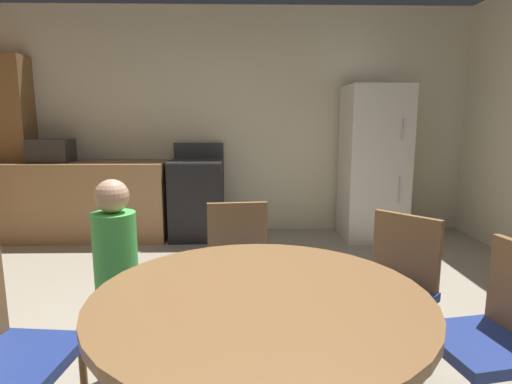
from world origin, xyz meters
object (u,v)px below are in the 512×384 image
object	(u,v)px
microwave	(51,151)
dining_table	(260,334)
chair_north	(239,265)
person_child	(117,277)
refrigerator	(373,163)
chair_northeast	(394,284)
chair_east	(498,332)
chair_west	(0,348)
oven_range	(197,198)

from	to	relation	value
microwave	dining_table	distance (m)	4.08
microwave	chair_north	size ratio (longest dim) A/B	0.51
dining_table	person_child	size ratio (longest dim) A/B	1.13
refrigerator	chair_northeast	bearing A→B (deg)	-104.37
chair_northeast	chair_east	bearing A→B (deg)	73.55
chair_north	chair_northeast	bearing A→B (deg)	63.74
person_child	refrigerator	bearing A→B (deg)	92.94
refrigerator	microwave	size ratio (longest dim) A/B	4.00
microwave	chair_north	world-z (taller)	microwave
chair_east	chair_west	size ratio (longest dim) A/B	1.00
chair_east	chair_west	world-z (taller)	same
chair_northeast	chair_west	distance (m)	1.86
chair_west	person_child	xyz separation A→B (m)	(0.30, 0.53, 0.08)
microwave	dining_table	size ratio (longest dim) A/B	0.36
microwave	chair_west	distance (m)	3.53
chair_west	dining_table	bearing A→B (deg)	0.00
refrigerator	chair_northeast	xyz separation A→B (m)	(-0.67, -2.63, -0.38)
chair_west	chair_east	bearing A→B (deg)	7.91
chair_north	chair_northeast	xyz separation A→B (m)	(0.84, -0.32, 0.00)
oven_range	microwave	world-z (taller)	microwave
oven_range	refrigerator	world-z (taller)	refrigerator
microwave	chair_east	size ratio (longest dim) A/B	0.51
chair_north	chair_northeast	world-z (taller)	same
refrigerator	chair_east	distance (m)	3.19
dining_table	person_child	world-z (taller)	person_child
chair_northeast	chair_east	distance (m)	0.58
chair_northeast	chair_east	xyz separation A→B (m)	(0.26, -0.52, 0.00)
chair_northeast	refrigerator	bearing A→B (deg)	-147.17
oven_range	person_child	world-z (taller)	oven_range
chair_east	person_child	bearing A→B (deg)	-24.93
refrigerator	chair_northeast	distance (m)	2.74
chair_west	chair_northeast	bearing A→B (deg)	24.36
chair_east	person_child	world-z (taller)	person_child
microwave	chair_northeast	world-z (taller)	microwave
oven_range	dining_table	bearing A→B (deg)	-79.55
microwave	person_child	size ratio (longest dim) A/B	0.40
oven_range	person_child	distance (m)	2.74
chair_west	person_child	bearing A→B (deg)	66.94
oven_range	refrigerator	distance (m)	2.09
oven_range	microwave	distance (m)	1.74
oven_range	person_child	xyz separation A→B (m)	(-0.10, -2.73, 0.11)
refrigerator	chair_northeast	world-z (taller)	refrigerator
chair_north	chair_east	distance (m)	1.39
refrigerator	dining_table	world-z (taller)	refrigerator
oven_range	chair_northeast	bearing A→B (deg)	-62.88
refrigerator	chair_west	xyz separation A→B (m)	(-2.44, -3.21, -0.38)
microwave	chair_east	xyz separation A→B (m)	(3.27, -3.19, -0.53)
oven_range	microwave	xyz separation A→B (m)	(-1.64, -0.00, 0.56)
oven_range	chair_east	distance (m)	3.59
refrigerator	dining_table	xyz separation A→B (m)	(-1.42, -3.32, -0.28)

